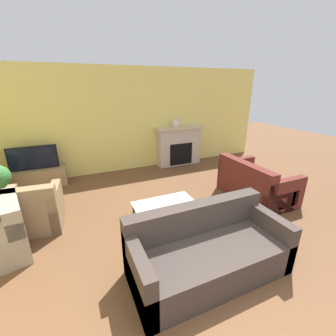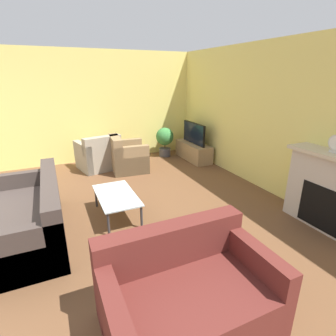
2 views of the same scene
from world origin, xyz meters
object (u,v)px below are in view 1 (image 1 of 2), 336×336
at_px(couch_sectional, 207,252).
at_px(armchair_accent, 34,211).
at_px(mantel_clock, 175,123).
at_px(couch_loveseat, 255,185).
at_px(tv, 33,158).
at_px(coffee_table, 165,205).

xyz_separation_m(couch_sectional, armchair_accent, (-2.07, 1.93, 0.01)).
bearing_deg(armchair_accent, mantel_clock, -145.78).
relative_size(couch_sectional, mantel_clock, 7.80).
bearing_deg(armchair_accent, couch_loveseat, 176.18).
xyz_separation_m(couch_loveseat, armchair_accent, (-4.09, 0.64, 0.01)).
xyz_separation_m(tv, coffee_table, (2.11, -2.57, -0.36)).
distance_m(couch_loveseat, armchair_accent, 4.14).
relative_size(couch_sectional, armchair_accent, 2.20).
height_order(couch_sectional, coffee_table, couch_sectional).
height_order(couch_sectional, mantel_clock, mantel_clock).
bearing_deg(couch_loveseat, armchair_accent, 81.07).
height_order(armchair_accent, mantel_clock, mantel_clock).
xyz_separation_m(armchair_accent, coffee_table, (2.00, -0.75, 0.04)).
height_order(tv, coffee_table, tv).
distance_m(coffee_table, mantel_clock, 3.20).
height_order(couch_loveseat, coffee_table, couch_loveseat).
xyz_separation_m(armchair_accent, mantel_clock, (3.49, 1.94, 0.94)).
bearing_deg(couch_loveseat, tv, 59.62).
relative_size(tv, couch_loveseat, 0.69).
bearing_deg(mantel_clock, couch_sectional, -110.12).
distance_m(couch_sectional, mantel_clock, 4.23).
xyz_separation_m(tv, armchair_accent, (0.11, -1.82, -0.40)).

